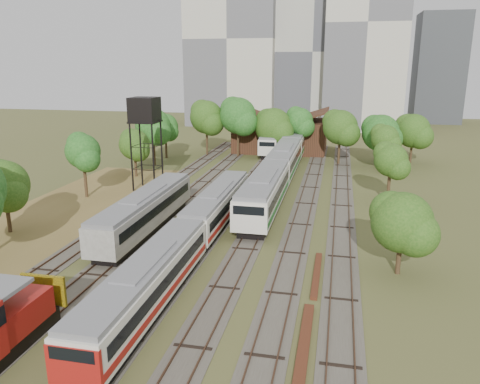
# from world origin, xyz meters

# --- Properties ---
(ground) EXTENTS (240.00, 240.00, 0.00)m
(ground) POSITION_xyz_m (0.00, 0.00, 0.00)
(ground) COLOR #475123
(ground) RESTS_ON ground
(dry_grass_patch) EXTENTS (14.00, 60.00, 0.04)m
(dry_grass_patch) POSITION_xyz_m (-18.00, 8.00, 0.02)
(dry_grass_patch) COLOR brown
(dry_grass_patch) RESTS_ON ground
(tracks) EXTENTS (24.60, 80.00, 0.19)m
(tracks) POSITION_xyz_m (-0.67, 25.00, 0.04)
(tracks) COLOR #4C473D
(tracks) RESTS_ON ground
(railcar_red_set) EXTENTS (2.75, 34.58, 3.40)m
(railcar_red_set) POSITION_xyz_m (-2.00, 7.96, 1.80)
(railcar_red_set) COLOR black
(railcar_red_set) RESTS_ON ground
(railcar_green_set) EXTENTS (3.30, 52.08, 4.09)m
(railcar_green_set) POSITION_xyz_m (2.00, 37.94, 2.16)
(railcar_green_set) COLOR black
(railcar_green_set) RESTS_ON ground
(railcar_rear) EXTENTS (3.03, 16.08, 3.75)m
(railcar_rear) POSITION_xyz_m (-2.00, 55.94, 1.98)
(railcar_rear) COLOR black
(railcar_rear) RESTS_ON ground
(old_grey_coach) EXTENTS (2.91, 18.00, 3.60)m
(old_grey_coach) POSITION_xyz_m (-8.00, 13.05, 1.97)
(old_grey_coach) COLOR black
(old_grey_coach) RESTS_ON ground
(water_tower) EXTENTS (3.28, 3.28, 11.33)m
(water_tower) POSITION_xyz_m (-13.82, 27.48, 9.56)
(water_tower) COLOR black
(water_tower) RESTS_ON ground
(rail_pile_near) EXTENTS (0.62, 9.23, 0.31)m
(rail_pile_near) POSITION_xyz_m (8.00, -2.99, 0.15)
(rail_pile_near) COLOR #5A2B19
(rail_pile_near) RESTS_ON ground
(rail_pile_far) EXTENTS (0.48, 7.69, 0.25)m
(rail_pile_far) POSITION_xyz_m (8.20, 6.58, 0.13)
(rail_pile_far) COLOR #5A2B19
(rail_pile_far) RESTS_ON ground
(maintenance_shed) EXTENTS (16.45, 11.55, 7.58)m
(maintenance_shed) POSITION_xyz_m (-1.00, 57.98, 2.91)
(maintenance_shed) COLOR #361F13
(maintenance_shed) RESTS_ON ground
(tree_band_left) EXTENTS (7.22, 53.00, 8.85)m
(tree_band_left) POSITION_xyz_m (-18.94, 16.05, 5.46)
(tree_band_left) COLOR #382616
(tree_band_left) RESTS_ON ground
(tree_band_far) EXTENTS (44.18, 9.61, 9.89)m
(tree_band_far) POSITION_xyz_m (1.28, 50.11, 5.76)
(tree_band_far) COLOR #382616
(tree_band_far) RESTS_ON ground
(tree_band_right) EXTENTS (5.82, 39.29, 6.87)m
(tree_band_right) POSITION_xyz_m (14.81, 23.72, 4.50)
(tree_band_right) COLOR #382616
(tree_band_right) RESTS_ON ground
(tower_left) EXTENTS (22.00, 16.00, 42.00)m
(tower_left) POSITION_xyz_m (-18.00, 95.00, 21.00)
(tower_left) COLOR beige
(tower_left) RESTS_ON ground
(tower_centre) EXTENTS (20.00, 18.00, 36.00)m
(tower_centre) POSITION_xyz_m (2.00, 100.00, 18.00)
(tower_centre) COLOR #AEAB9D
(tower_centre) RESTS_ON ground
(tower_right) EXTENTS (18.00, 16.00, 48.00)m
(tower_right) POSITION_xyz_m (14.00, 92.00, 24.00)
(tower_right) COLOR beige
(tower_right) RESTS_ON ground
(tower_far_right) EXTENTS (12.00, 12.00, 28.00)m
(tower_far_right) POSITION_xyz_m (34.00, 110.00, 14.00)
(tower_far_right) COLOR #3A3D41
(tower_far_right) RESTS_ON ground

